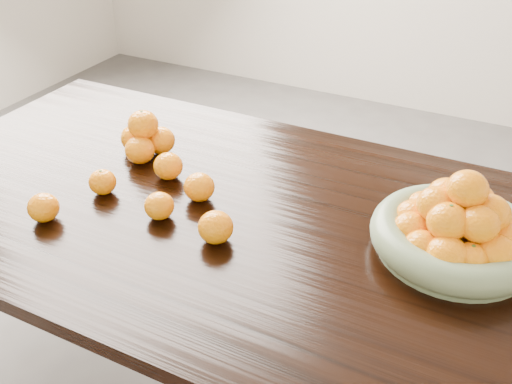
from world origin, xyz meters
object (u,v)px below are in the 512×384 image
at_px(orange_pyramid, 145,138).
at_px(loose_orange_0, 102,182).
at_px(dining_table, 255,243).
at_px(fruit_bowl, 458,230).

bearing_deg(orange_pyramid, loose_orange_0, -84.05).
height_order(dining_table, loose_orange_0, loose_orange_0).
distance_m(orange_pyramid, loose_orange_0, 0.22).
distance_m(dining_table, fruit_bowl, 0.49).
height_order(fruit_bowl, loose_orange_0, fruit_bowl).
bearing_deg(orange_pyramid, fruit_bowl, -3.84).
bearing_deg(loose_orange_0, orange_pyramid, 95.95).
bearing_deg(dining_table, orange_pyramid, 162.94).
xyz_separation_m(fruit_bowl, loose_orange_0, (-0.86, -0.16, -0.03)).
distance_m(fruit_bowl, orange_pyramid, 0.89).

